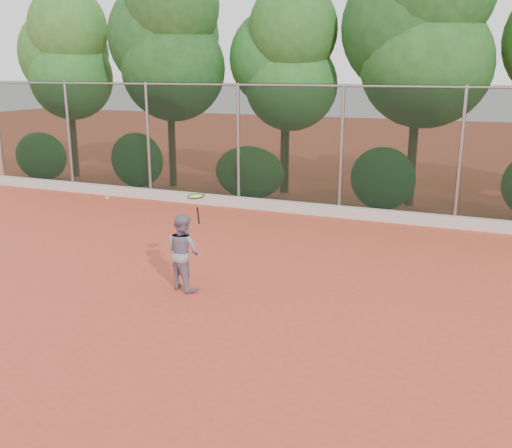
% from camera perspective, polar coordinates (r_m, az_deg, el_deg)
% --- Properties ---
extents(ground, '(80.00, 80.00, 0.00)m').
position_cam_1_polar(ground, '(9.49, -2.31, -8.78)').
color(ground, '#CC4B30').
rests_on(ground, ground).
extents(concrete_curb, '(24.00, 0.20, 0.30)m').
position_cam_1_polar(concrete_curb, '(15.58, 8.13, 1.27)').
color(concrete_curb, beige).
rests_on(concrete_curb, ground).
extents(tennis_player, '(0.82, 0.73, 1.39)m').
position_cam_1_polar(tennis_player, '(10.30, -7.30, -2.80)').
color(tennis_player, gray).
rests_on(tennis_player, ground).
extents(chainlink_fence, '(24.09, 0.09, 3.50)m').
position_cam_1_polar(chainlink_fence, '(15.44, 8.54, 7.58)').
color(chainlink_fence, black).
rests_on(chainlink_fence, ground).
extents(foliage_backdrop, '(23.70, 3.63, 7.55)m').
position_cam_1_polar(foliage_backdrop, '(17.38, 8.70, 16.81)').
color(foliage_backdrop, '#49331C').
rests_on(foliage_backdrop, ground).
extents(tennis_racket, '(0.38, 0.38, 0.53)m').
position_cam_1_polar(tennis_racket, '(9.67, -5.99, 2.55)').
color(tennis_racket, black).
rests_on(tennis_racket, ground).
extents(tennis_ball_in_flight, '(0.07, 0.07, 0.07)m').
position_cam_1_polar(tennis_ball_in_flight, '(11.32, -14.67, 2.54)').
color(tennis_ball_in_flight, '#C1D02F').
rests_on(tennis_ball_in_flight, ground).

